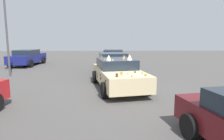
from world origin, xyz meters
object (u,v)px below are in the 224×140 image
Objects in this scene: parked_sedan_near_right at (27,57)px; lot_lamp_post at (6,27)px; art_car_decorated at (118,73)px; parked_sedan_far_left at (112,64)px; parked_sedan_row_back_center at (113,58)px.

lot_lamp_post is (-5.31, -0.85, 2.34)m from parked_sedan_near_right.
art_car_decorated is at bearing -133.89° from parked_sedan_near_right.
parked_sedan_row_back_center is at bearing -9.06° from parked_sedan_far_left.
parked_sedan_far_left is 6.97m from lot_lamp_post.
parked_sedan_near_right is at bearing 48.80° from parked_sedan_far_left.
lot_lamp_post reaches higher than art_car_decorated.
lot_lamp_post reaches higher than parked_sedan_row_back_center.
art_car_decorated is 1.13× the size of parked_sedan_far_left.
art_car_decorated is 1.08× the size of parked_sedan_near_right.
parked_sedan_far_left is (3.39, 0.14, 0.01)m from art_car_decorated.
parked_sedan_near_right is at bearing 9.07° from lot_lamp_post.
art_car_decorated is at bearing -178.14° from parked_sedan_row_back_center.
parked_sedan_near_right is (5.26, 7.42, -0.01)m from parked_sedan_far_left.
parked_sedan_near_right is 1.11× the size of parked_sedan_row_back_center.
parked_sedan_far_left is 0.96× the size of parked_sedan_near_right.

